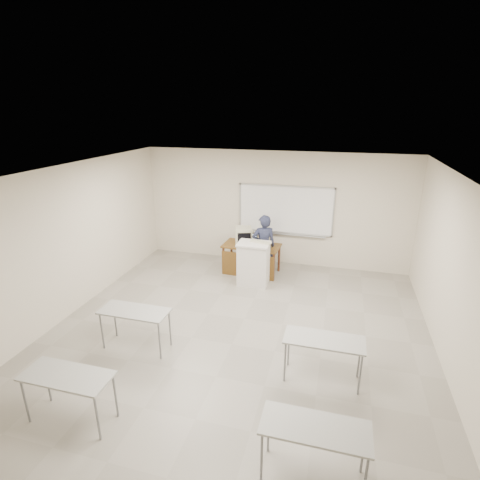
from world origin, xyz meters
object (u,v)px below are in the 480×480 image
(keyboard, at_px, (261,242))
(whiteboard, at_px, (285,210))
(crt_monitor, at_px, (243,235))
(instructor_desk, at_px, (250,254))
(podium, at_px, (253,264))
(presenter, at_px, (264,246))
(mouse, at_px, (258,248))
(laptop, at_px, (249,241))

(keyboard, bearing_deg, whiteboard, 91.10)
(crt_monitor, relative_size, keyboard, 0.96)
(instructor_desk, height_order, podium, podium)
(crt_monitor, bearing_deg, keyboard, -66.86)
(podium, distance_m, presenter, 0.59)
(podium, bearing_deg, instructor_desk, 110.66)
(whiteboard, bearing_deg, mouse, -115.79)
(mouse, bearing_deg, keyboard, -85.15)
(instructor_desk, distance_m, laptop, 0.39)
(whiteboard, height_order, instructor_desk, whiteboard)
(instructor_desk, relative_size, mouse, 15.96)
(crt_monitor, height_order, mouse, crt_monitor)
(laptop, bearing_deg, instructor_desk, -51.02)
(whiteboard, xyz_separation_m, laptop, (-0.80, -0.68, -0.68))
(whiteboard, height_order, keyboard, whiteboard)
(crt_monitor, xyz_separation_m, keyboard, (0.60, -0.68, 0.11))
(keyboard, bearing_deg, presenter, 107.31)
(whiteboard, bearing_deg, crt_monitor, -143.26)
(whiteboard, height_order, presenter, whiteboard)
(instructor_desk, height_order, laptop, laptop)
(podium, xyz_separation_m, laptop, (-0.30, 0.79, 0.28))
(podium, height_order, crt_monitor, crt_monitor)
(whiteboard, distance_m, mouse, 1.35)
(crt_monitor, bearing_deg, presenter, -41.90)
(whiteboard, relative_size, podium, 2.38)
(instructor_desk, distance_m, podium, 0.56)
(podium, relative_size, mouse, 11.71)
(podium, height_order, mouse, podium)
(whiteboard, xyz_separation_m, mouse, (-0.50, -1.03, -0.71))
(whiteboard, xyz_separation_m, crt_monitor, (-0.95, -0.71, -0.54))
(keyboard, distance_m, presenter, 0.50)
(podium, height_order, presenter, presenter)
(crt_monitor, height_order, keyboard, crt_monitor)
(keyboard, relative_size, presenter, 0.31)
(crt_monitor, xyz_separation_m, laptop, (0.15, 0.03, -0.14))
(whiteboard, height_order, mouse, whiteboard)
(mouse, bearing_deg, instructor_desk, 137.97)
(podium, bearing_deg, laptop, 110.32)
(whiteboard, bearing_deg, instructor_desk, -126.50)
(crt_monitor, bearing_deg, laptop, -7.79)
(instructor_desk, bearing_deg, whiteboard, 56.99)
(instructor_desk, relative_size, presenter, 0.89)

